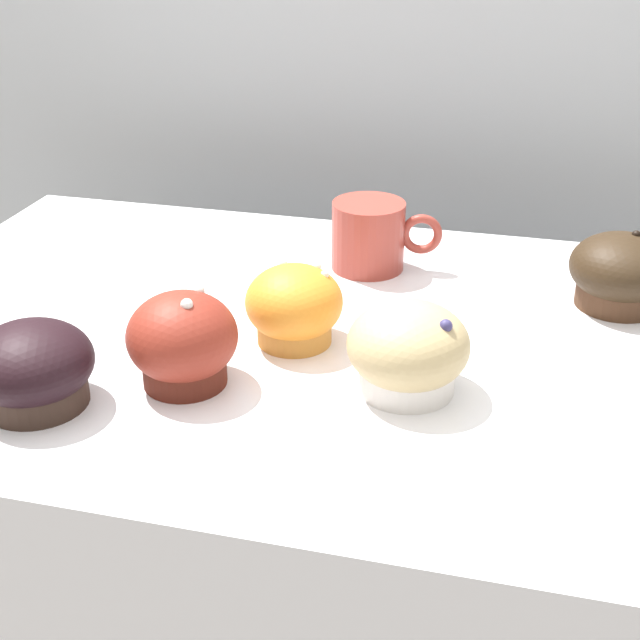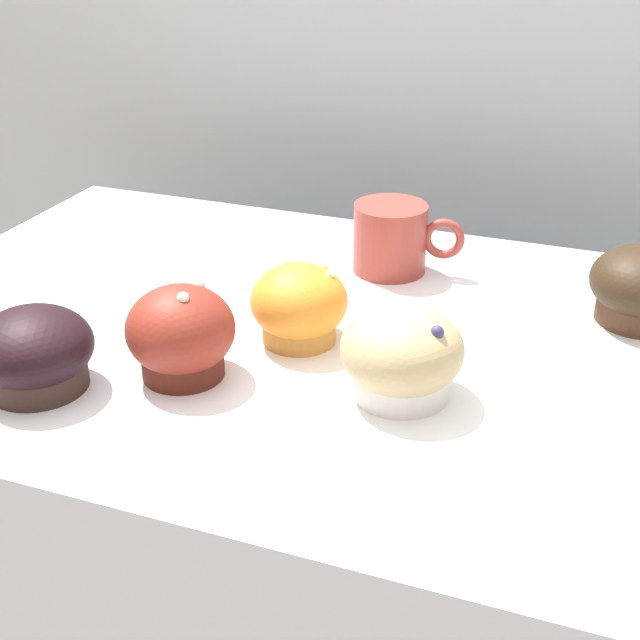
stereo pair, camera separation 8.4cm
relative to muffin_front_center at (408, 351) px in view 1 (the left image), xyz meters
name	(u,v)px [view 1 (the left image)]	position (x,y,z in m)	size (l,w,h in m)	color
wall_back	(415,187)	(-0.10, 0.69, -0.08)	(3.20, 0.10, 1.80)	#B2B7BC
muffin_front_center	(408,351)	(0.00, 0.00, 0.00)	(0.11, 0.11, 0.08)	silver
muffin_back_left	(621,273)	(0.19, 0.23, 0.00)	(0.11, 0.11, 0.08)	#452B1B
muffin_back_right	(294,307)	(-0.12, 0.06, 0.00)	(0.10, 0.10, 0.08)	#C27C32
muffin_front_left	(183,342)	(-0.20, -0.04, 0.00)	(0.10, 0.10, 0.09)	#501C13
muffin_front_right	(32,368)	(-0.31, -0.10, 0.00)	(0.11, 0.11, 0.08)	#33231C
coffee_cup	(370,234)	(-0.09, 0.27, 0.00)	(0.13, 0.09, 0.08)	#99382D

